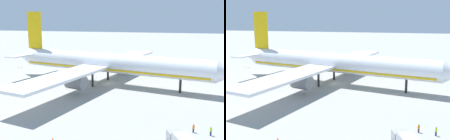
# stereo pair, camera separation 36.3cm
# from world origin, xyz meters

# --- Properties ---
(ground_plane) EXTENTS (600.00, 600.00, 0.00)m
(ground_plane) POSITION_xyz_m (0.00, 0.00, 0.00)
(ground_plane) COLOR #9E9E99
(airliner) EXTENTS (75.12, 76.27, 23.01)m
(airliner) POSITION_xyz_m (-1.41, 0.29, 6.66)
(airliner) COLOR white
(airliner) RESTS_ON ground
(baggage_cart_0) EXTENTS (3.65, 2.05, 1.47)m
(baggage_cart_0) POSITION_xyz_m (-28.99, 46.85, 0.80)
(baggage_cart_0) COLOR #595B60
(baggage_cart_0) RESTS_ON ground
(ground_worker_2) EXTENTS (0.53, 0.53, 1.69)m
(ground_worker_2) POSITION_xyz_m (28.17, -32.90, 0.86)
(ground_worker_2) COLOR navy
(ground_worker_2) RESTS_ON ground
(ground_worker_4) EXTENTS (0.51, 0.51, 1.62)m
(ground_worker_4) POSITION_xyz_m (25.18, -32.25, 0.82)
(ground_worker_4) COLOR #3F3F47
(ground_worker_4) RESTS_ON ground
(traffic_cone_0) EXTENTS (0.36, 0.36, 0.55)m
(traffic_cone_0) POSITION_xyz_m (31.82, 44.07, 0.28)
(traffic_cone_0) COLOR orange
(traffic_cone_0) RESTS_ON ground
(traffic_cone_1) EXTENTS (0.36, 0.36, 0.55)m
(traffic_cone_1) POSITION_xyz_m (-44.35, 16.98, 0.28)
(traffic_cone_1) COLOR orange
(traffic_cone_1) RESTS_ON ground
(traffic_cone_2) EXTENTS (0.36, 0.36, 0.55)m
(traffic_cone_2) POSITION_xyz_m (-43.23, 17.76, 0.28)
(traffic_cone_2) COLOR orange
(traffic_cone_2) RESTS_ON ground
(traffic_cone_3) EXTENTS (0.36, 0.36, 0.55)m
(traffic_cone_3) POSITION_xyz_m (-34.40, 37.75, 0.28)
(traffic_cone_3) COLOR orange
(traffic_cone_3) RESTS_ON ground
(traffic_cone_4) EXTENTS (0.36, 0.36, 0.55)m
(traffic_cone_4) POSITION_xyz_m (1.46, -42.09, 0.28)
(traffic_cone_4) COLOR orange
(traffic_cone_4) RESTS_ON ground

